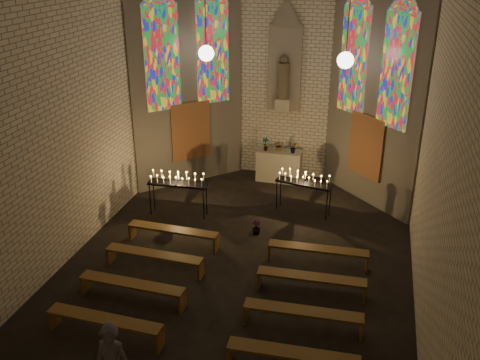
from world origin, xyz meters
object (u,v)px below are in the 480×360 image
aisle_flower_pot (256,227)px  votive_stand_left (177,181)px  altar (279,166)px  votive_stand_right (304,180)px

aisle_flower_pot → votive_stand_left: 2.55m
aisle_flower_pot → votive_stand_left: bearing=167.2°
altar → votive_stand_right: (1.08, -2.06, 0.49)m
votive_stand_left → votive_stand_right: bearing=13.4°
votive_stand_left → votive_stand_right: (3.34, 1.00, -0.04)m
aisle_flower_pot → votive_stand_right: 1.98m
altar → votive_stand_right: votive_stand_right is taller
altar → votive_stand_left: (-2.26, -3.06, 0.53)m
aisle_flower_pot → votive_stand_right: size_ratio=0.25×
altar → votive_stand_left: votive_stand_left is taller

